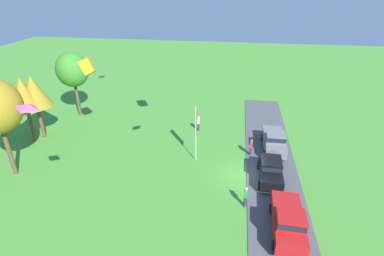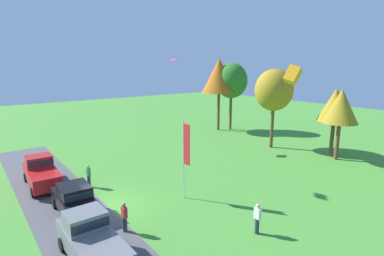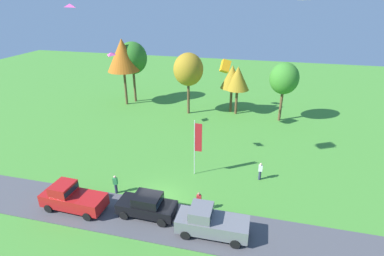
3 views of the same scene
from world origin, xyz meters
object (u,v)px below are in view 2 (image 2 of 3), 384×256
at_px(tree_right_of_center, 274,90).
at_px(tree_left_of_center, 341,107).
at_px(car_pickup_far_end, 91,239).
at_px(tree_far_left, 219,76).
at_px(person_on_lawn, 124,217).
at_px(kite_box_topmost, 293,75).
at_px(person_beside_suv, 257,218).
at_px(person_watching_sky, 89,176).
at_px(kite_diamond_over_trees, 174,59).
at_px(car_pickup_near_entrance, 41,172).
at_px(car_sedan_by_flagpole, 75,198).
at_px(tree_far_right, 335,105).
at_px(tree_lone_near, 231,81).
at_px(flag_banner, 186,150).

height_order(tree_right_of_center, tree_left_of_center, tree_right_of_center).
relative_size(car_pickup_far_end, tree_far_left, 0.51).
xyz_separation_m(person_on_lawn, kite_box_topmost, (-0.44, 15.01, 7.22)).
bearing_deg(person_beside_suv, person_watching_sky, -156.92).
xyz_separation_m(person_watching_sky, tree_right_of_center, (1.24, 19.60, 5.36)).
height_order(car_pickup_far_end, kite_diamond_over_trees, kite_diamond_over_trees).
bearing_deg(car_pickup_near_entrance, person_beside_suv, 28.73).
bearing_deg(car_sedan_by_flagpole, tree_far_right, 82.11).
height_order(car_sedan_by_flagpole, tree_right_of_center, tree_right_of_center).
relative_size(person_on_lawn, tree_far_right, 0.25).
bearing_deg(kite_box_topmost, person_beside_suv, -62.82).
distance_m(car_sedan_by_flagpole, kite_box_topmost, 18.24).
height_order(tree_lone_near, kite_diamond_over_trees, kite_diamond_over_trees).
relative_size(flag_banner, kite_box_topmost, 4.27).
distance_m(car_pickup_far_end, tree_left_of_center, 24.19).
relative_size(person_watching_sky, tree_left_of_center, 0.25).
height_order(tree_right_of_center, kite_box_topmost, kite_box_topmost).
xyz_separation_m(car_sedan_by_flagpole, tree_far_left, (-12.58, 23.11, 6.40)).
relative_size(tree_far_left, tree_lone_near, 1.07).
height_order(flag_banner, kite_diamond_over_trees, kite_diamond_over_trees).
bearing_deg(kite_box_topmost, car_pickup_near_entrance, -118.21).
bearing_deg(car_sedan_by_flagpole, flag_banner, 70.60).
bearing_deg(tree_far_left, person_watching_sky, -67.03).
bearing_deg(tree_right_of_center, tree_far_left, 171.90).
distance_m(car_sedan_by_flagpole, person_on_lawn, 3.95).
relative_size(car_pickup_near_entrance, car_sedan_by_flagpole, 1.14).
distance_m(car_pickup_far_end, kite_box_topmost, 18.68).
height_order(car_pickup_near_entrance, kite_diamond_over_trees, kite_diamond_over_trees).
xyz_separation_m(car_pickup_near_entrance, kite_box_topmost, (9.20, 17.15, 6.99)).
relative_size(car_pickup_near_entrance, tree_far_right, 0.75).
relative_size(car_pickup_far_end, tree_left_of_center, 0.75).
height_order(person_watching_sky, tree_lone_near, tree_lone_near).
relative_size(car_pickup_near_entrance, kite_box_topmost, 3.97).
bearing_deg(kite_diamond_over_trees, person_watching_sky, -64.71).
xyz_separation_m(tree_far_left, tree_right_of_center, (10.16, -1.45, -1.20)).
bearing_deg(car_sedan_by_flagpole, kite_diamond_over_trees, 123.93).
relative_size(car_sedan_by_flagpole, car_pickup_far_end, 0.88).
bearing_deg(tree_left_of_center, car_pickup_near_entrance, -113.02).
height_order(car_sedan_by_flagpole, tree_far_left, tree_far_left).
xyz_separation_m(car_sedan_by_flagpole, tree_lone_near, (-11.83, 24.70, 5.71)).
xyz_separation_m(car_pickup_near_entrance, car_sedan_by_flagpole, (6.00, 0.64, -0.07)).
height_order(car_pickup_near_entrance, person_on_lawn, car_pickup_near_entrance).
relative_size(tree_lone_near, flag_banner, 1.68).
relative_size(tree_right_of_center, kite_box_topmost, 6.65).
relative_size(car_pickup_far_end, person_watching_sky, 2.93).
xyz_separation_m(person_watching_sky, flag_banner, (5.98, 4.49, 2.57)).
bearing_deg(tree_left_of_center, tree_lone_near, 174.32).
bearing_deg(tree_far_left, car_sedan_by_flagpole, -61.44).
bearing_deg(flag_banner, tree_far_right, 86.76).
distance_m(car_pickup_near_entrance, kite_box_topmost, 20.68).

